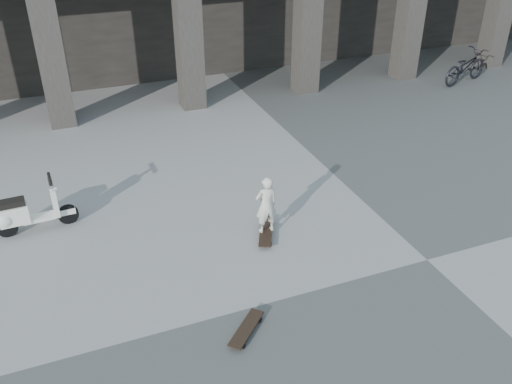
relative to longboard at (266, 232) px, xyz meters
name	(u,v)px	position (x,y,z in m)	size (l,w,h in m)	color
ground	(427,260)	(2.31, -1.72, -0.08)	(90.00, 90.00, 0.00)	#4A4A48
longboard	(266,232)	(0.00, 0.00, 0.00)	(0.62, 0.98, 0.10)	black
skateboard_spare	(246,329)	(-1.21, -2.19, 0.00)	(0.73, 0.72, 0.10)	black
child	(266,205)	(0.00, 0.00, 0.58)	(0.41, 0.27, 1.11)	beige
scooter	(21,214)	(-4.13, 1.73, 0.33)	(1.47, 0.48, 1.03)	black
bicycle	(465,67)	(9.15, 5.58, 0.44)	(0.69, 1.97, 1.04)	black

